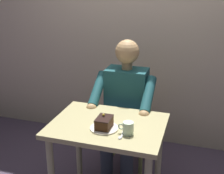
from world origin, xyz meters
The scene contains 8 objects.
cafe_rear_panel centered at (0.00, -1.23, 1.50)m, with size 6.40×0.12×3.00m, color beige.
dining_table centered at (0.00, 0.00, 0.63)m, with size 0.83×0.62×0.76m.
chair centered at (0.00, -0.64, 0.50)m, with size 0.42×0.42×0.90m.
seated_person centered at (0.00, -0.47, 0.66)m, with size 0.53×0.58×1.27m.
dessert_plate centered at (0.00, 0.08, 0.76)m, with size 0.20×0.20×0.01m, color silver.
cake_slice centered at (0.00, 0.08, 0.81)m, with size 0.10×0.14×0.10m.
coffee_cup centered at (-0.18, 0.11, 0.80)m, with size 0.11×0.07×0.09m.
dessert_spoon centered at (-0.14, 0.15, 0.76)m, with size 0.03×0.14×0.01m.
Camera 1 is at (-0.61, 1.86, 1.76)m, focal length 47.92 mm.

